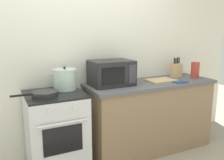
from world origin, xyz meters
TOP-DOWN VIEW (x-y plane):
  - back_wall at (0.30, 0.97)m, footprint 4.40×0.10m
  - lower_cabinet_right at (0.90, 0.62)m, footprint 1.64×0.56m
  - countertop_right at (0.90, 0.62)m, footprint 1.70×0.60m
  - stove at (-0.35, 0.60)m, footprint 0.60×0.64m
  - stock_pot at (-0.20, 0.72)m, footprint 0.35×0.26m
  - frying_pan at (-0.46, 0.53)m, footprint 0.46×0.26m
  - microwave at (0.36, 0.68)m, footprint 0.50×0.37m
  - cutting_board at (1.04, 0.60)m, footprint 0.36×0.26m
  - knife_block at (1.41, 0.74)m, footprint 0.13×0.10m
  - pasta_box at (1.59, 0.57)m, footprint 0.08×0.08m
  - oven_mitt at (1.21, 0.44)m, footprint 0.18×0.14m

SIDE VIEW (x-z plane):
  - lower_cabinet_right at x=0.90m, z-range 0.00..0.88m
  - stove at x=-0.35m, z-range 0.00..0.92m
  - countertop_right at x=0.90m, z-range 0.88..0.92m
  - oven_mitt at x=1.21m, z-range 0.92..0.94m
  - cutting_board at x=1.04m, z-range 0.92..0.94m
  - frying_pan at x=-0.46m, z-range 0.92..0.97m
  - knife_block at x=1.41m, z-range 0.88..1.16m
  - pasta_box at x=1.59m, z-range 0.92..1.14m
  - stock_pot at x=-0.20m, z-range 0.91..1.17m
  - microwave at x=0.36m, z-range 0.92..1.22m
  - back_wall at x=0.30m, z-range 0.00..2.50m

